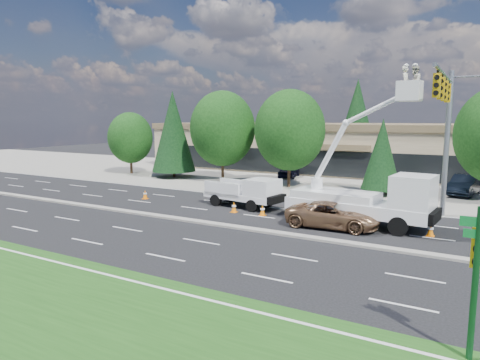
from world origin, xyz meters
The scene contains 25 objects.
ground centered at (0.00, 0.00, 0.00)m, with size 140.00×140.00×0.00m, color black.
concrete_apron centered at (0.00, 20.00, 0.01)m, with size 140.00×22.00×0.01m, color gray.
grass_verge centered at (0.00, -13.00, 0.01)m, with size 140.00×10.00×0.01m, color #1B4714.
road_median centered at (0.00, 0.00, 0.06)m, with size 120.00×0.55×0.12m, color gray.
strip_mall centered at (0.00, 29.97, 2.83)m, with size 50.40×15.40×5.50m.
tree_front_a centered at (-22.00, 15.00, 3.97)m, with size 4.90×4.90×6.79m.
tree_front_b centered at (-16.00, 15.00, 4.79)m, with size 4.53×4.53×8.92m.
tree_front_c centered at (-10.00, 15.00, 5.13)m, with size 6.31×6.31×8.76m.
tree_front_d centered at (-3.00, 15.00, 5.08)m, with size 6.25×6.25×8.67m.
tree_front_e centered at (5.00, 15.00, 3.28)m, with size 3.11×3.11×6.13m.
tree_back_a centered at (-18.00, 42.00, 4.35)m, with size 4.11×4.11×8.10m.
tree_back_b centered at (-4.00, 42.00, 6.28)m, with size 5.94×5.94×11.70m.
tree_back_c centered at (10.00, 42.00, 4.47)m, with size 4.23×4.23×8.33m.
signal_mast centered at (10.03, 7.04, 6.06)m, with size 2.76×10.16×9.00m.
street_sign_pole centered at (12.00, -8.40, 2.44)m, with size 0.90×0.44×4.00m.
utility_pickup centered at (-2.02, 5.25, 0.86)m, with size 5.66×2.76×2.08m.
bucket_truck centered at (6.64, 4.12, 1.93)m, with size 8.38×3.32×8.95m.
traffic_cone_a centered at (-10.29, 4.18, 0.34)m, with size 0.40×0.40×0.70m.
traffic_cone_b centered at (-1.98, 3.45, 0.34)m, with size 0.40×0.40×0.70m.
traffic_cone_c centered at (0.07, 3.53, 0.34)m, with size 0.40×0.40×0.70m.
traffic_cone_d centered at (6.36, 4.07, 0.34)m, with size 0.40×0.40×0.70m.
traffic_cone_e centered at (9.88, 3.56, 0.34)m, with size 0.40×0.40×0.70m.
minivan centered at (4.85, 2.80, 0.72)m, with size 2.40×5.21×1.45m, color #886142.
parked_car_west centered at (-5.52, 21.00, 0.74)m, with size 1.75×4.35×1.48m, color black.
parked_car_east centered at (10.95, 18.21, 0.82)m, with size 1.73×4.96×1.63m, color black.
Camera 1 is at (11.90, -20.28, 6.13)m, focal length 32.00 mm.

